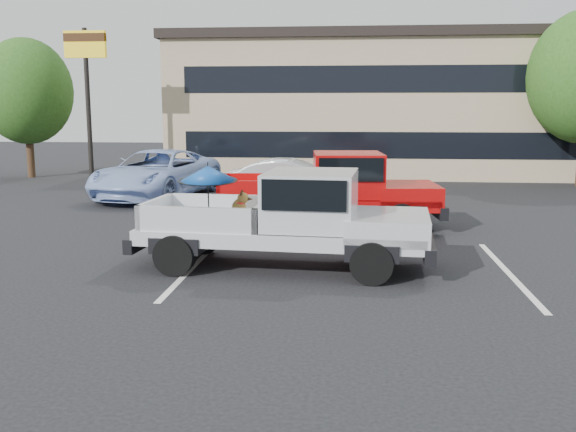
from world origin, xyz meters
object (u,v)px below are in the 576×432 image
at_px(tree_back, 470,80).
at_px(blue_suv, 157,174).
at_px(motel_sign, 86,65).
at_px(tree_left, 26,91).
at_px(silver_sedan, 293,182).
at_px(red_pickup, 341,187).
at_px(silver_pickup, 299,215).

relative_size(tree_back, blue_suv, 1.22).
relative_size(motel_sign, blue_suv, 1.03).
relative_size(tree_left, silver_sedan, 1.40).
relative_size(tree_back, red_pickup, 1.18).
xyz_separation_m(motel_sign, tree_back, (16.00, 10.00, -0.24)).
relative_size(motel_sign, tree_left, 1.00).
height_order(motel_sign, silver_pickup, motel_sign).
bearing_deg(blue_suv, silver_pickup, -48.45).
relative_size(tree_back, silver_pickup, 1.22).
relative_size(motel_sign, silver_sedan, 1.39).
height_order(motel_sign, tree_left, tree_left).
bearing_deg(red_pickup, silver_pickup, -104.56).
distance_m(silver_pickup, silver_sedan, 8.41).
xyz_separation_m(tree_back, red_pickup, (-6.22, -17.75, -3.36)).
bearing_deg(silver_sedan, tree_back, -27.81).
bearing_deg(motel_sign, blue_suv, -38.02).
xyz_separation_m(tree_left, silver_sedan, (12.20, -6.67, -3.02)).
relative_size(motel_sign, red_pickup, 1.00).
bearing_deg(tree_left, tree_back, 19.29).
distance_m(red_pickup, blue_suv, 8.15).
bearing_deg(silver_sedan, red_pickup, -156.93).
relative_size(silver_pickup, silver_sedan, 1.35).
xyz_separation_m(tree_left, silver_pickup, (13.05, -15.04, -2.68)).
bearing_deg(red_pickup, silver_sedan, 106.33).
xyz_separation_m(motel_sign, tree_left, (-4.00, 3.00, -0.92)).
height_order(silver_pickup, silver_sedan, silver_pickup).
bearing_deg(blue_suv, tree_left, 153.13).
xyz_separation_m(silver_pickup, blue_suv, (-5.63, 9.36, -0.24)).
distance_m(tree_back, silver_sedan, 16.17).
height_order(tree_left, blue_suv, tree_left).
bearing_deg(tree_back, motel_sign, -147.99).
xyz_separation_m(red_pickup, silver_sedan, (-1.58, 4.08, -0.34)).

